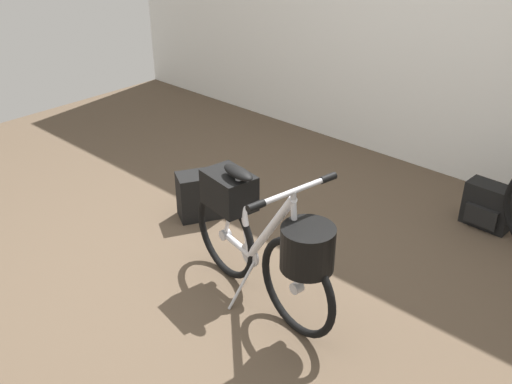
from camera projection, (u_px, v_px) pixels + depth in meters
name	position (u px, v px, depth m)	size (l,w,h in m)	color
ground_plane	(198.00, 293.00, 3.26)	(6.62, 6.62, 0.00)	brown
folding_bike_foreground	(264.00, 238.00, 2.98)	(1.15, 0.53, 0.82)	black
backpack_on_floor	(199.00, 195.00, 3.94)	(0.31, 0.34, 0.32)	black
handbag_on_floor	(488.00, 206.00, 3.83)	(0.31, 0.20, 0.30)	black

